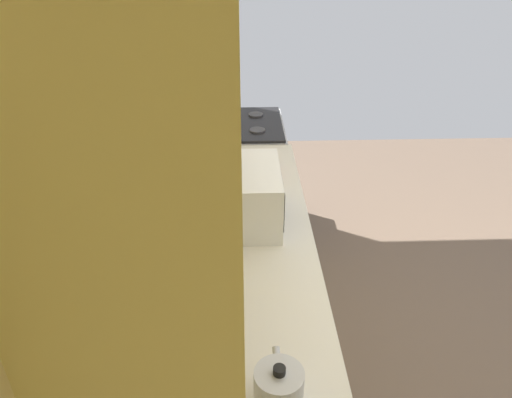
{
  "coord_description": "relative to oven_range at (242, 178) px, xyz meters",
  "views": [
    {
      "loc": [
        -1.74,
        1.11,
        2.19
      ],
      "look_at": [
        -0.44,
        1.06,
        1.43
      ],
      "focal_mm": 33.84,
      "sensor_mm": 36.0,
      "label": 1
    }
  ],
  "objects": [
    {
      "name": "bowl",
      "position": [
        -0.74,
        -0.09,
        0.46
      ],
      "size": [
        0.2,
        0.2,
        0.06
      ],
      "color": "#D84C47",
      "rests_on": "counter_run"
    },
    {
      "name": "microwave",
      "position": [
        -1.25,
        0.01,
        0.57
      ],
      "size": [
        0.46,
        0.4,
        0.28
      ],
      "color": "white",
      "rests_on": "counter_run"
    },
    {
      "name": "wall_back",
      "position": [
        -1.54,
        0.37,
        0.88
      ],
      "size": [
        4.22,
        0.12,
        2.69
      ],
      "primitive_type": "cube",
      "color": "#E4C97E",
      "rests_on": "ground_plane"
    },
    {
      "name": "upper_cabinets",
      "position": [
        -1.97,
        0.16,
        1.41
      ],
      "size": [
        1.78,
        0.3,
        0.58
      ],
      "color": "#EAD377"
    },
    {
      "name": "kettle",
      "position": [
        -2.32,
        -0.09,
        0.5
      ],
      "size": [
        0.21,
        0.15,
        0.17
      ],
      "color": "#B7BABF",
      "rests_on": "counter_run"
    },
    {
      "name": "ground_plane",
      "position": [
        -1.54,
        -1.1,
        -0.46
      ],
      "size": [
        6.57,
        6.57,
        0.0
      ],
      "primitive_type": "plane",
      "color": "brown"
    },
    {
      "name": "oven_range",
      "position": [
        0.0,
        0.0,
        0.0
      ],
      "size": [
        0.69,
        0.63,
        1.07
      ],
      "color": "#B7BABF",
      "rests_on": "ground_plane"
    }
  ]
}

